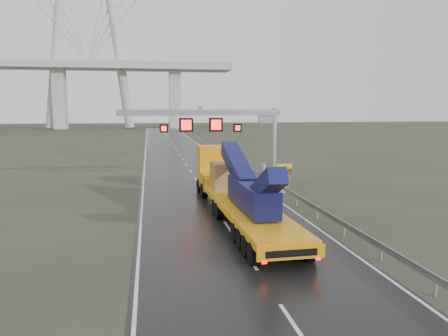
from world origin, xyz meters
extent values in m
plane|color=#313424|center=(0.00, 0.00, 0.00)|extent=(400.00, 400.00, 0.00)
cube|color=black|center=(0.00, 40.00, 0.01)|extent=(11.00, 200.00, 0.02)
cube|color=#9D9C98|center=(6.90, 18.00, 0.15)|extent=(1.20, 1.20, 0.30)
cylinder|color=gray|center=(6.90, 18.00, 3.60)|extent=(0.48, 0.48, 7.20)
cube|color=gray|center=(0.00, 18.00, 6.80)|extent=(14.80, 0.55, 0.55)
cube|color=gray|center=(6.10, 18.00, 6.30)|extent=(1.40, 0.35, 0.90)
cube|color=gray|center=(0.00, 18.00, 7.25)|extent=(0.35, 0.35, 0.35)
cube|color=black|center=(-1.30, 17.95, 5.70)|extent=(1.25, 0.25, 1.25)
cube|color=#FF0C0C|center=(-1.30, 17.81, 5.70)|extent=(0.90, 0.02, 0.90)
cube|color=black|center=(1.40, 17.95, 5.70)|extent=(1.25, 0.25, 1.25)
cube|color=#FF0C0C|center=(1.40, 17.81, 5.70)|extent=(0.90, 0.02, 0.90)
cube|color=black|center=(-3.30, 17.95, 5.40)|extent=(0.75, 0.25, 0.75)
cube|color=#FF0C0C|center=(-3.30, 17.81, 5.40)|extent=(0.54, 0.02, 0.54)
cube|color=black|center=(3.40, 17.95, 5.40)|extent=(0.75, 0.25, 0.75)
cube|color=#FF0C0C|center=(3.40, 17.81, 5.40)|extent=(0.54, 0.02, 0.54)
cube|color=#9D9C98|center=(-35.00, 140.00, 10.50)|extent=(4.00, 6.00, 21.00)
cube|color=#9D9C98|center=(5.00, 140.00, 10.50)|extent=(4.00, 6.00, 21.00)
cube|color=#FFB30E|center=(1.18, 3.94, 1.13)|extent=(3.44, 15.17, 0.38)
cube|color=#FFB30E|center=(1.39, -3.77, 0.92)|extent=(3.13, 0.22, 0.59)
cube|color=black|center=(1.39, -3.84, 0.92)|extent=(2.37, 0.09, 0.32)
cube|color=#FF0505|center=(0.16, -3.88, 0.59)|extent=(0.24, 0.05, 0.13)
cube|color=#FF0505|center=(2.63, -3.81, 0.59)|extent=(0.24, 0.05, 0.13)
cube|color=#FFB30E|center=(0.95, 11.92, 1.56)|extent=(2.84, 1.37, 0.54)
cube|color=#FFB30E|center=(0.90, 13.64, 1.29)|extent=(2.89, 3.31, 1.29)
cube|color=#FFB30E|center=(0.85, 15.58, 2.59)|extent=(2.76, 2.23, 2.80)
cube|color=black|center=(0.82, 16.68, 2.91)|extent=(2.48, 0.12, 1.29)
cube|color=#111852|center=(1.21, 2.86, 2.16)|extent=(1.69, 6.51, 1.51)
cube|color=#111852|center=(1.10, 6.63, 3.45)|extent=(1.25, 5.97, 2.76)
cube|color=#111852|center=(1.28, 0.17, 3.13)|extent=(1.09, 4.30, 2.60)
cylinder|color=gray|center=(1.85, 2.88, 3.13)|extent=(0.33, 0.33, 1.73)
cube|color=#A07A48|center=(1.02, 9.54, 2.29)|extent=(2.44, 2.44, 1.94)
cylinder|color=black|center=(1.31, -0.91, 0.54)|extent=(3.16, 1.17, 1.08)
cylinder|color=black|center=(1.10, 6.63, 0.54)|extent=(3.16, 1.17, 1.08)
cylinder|color=black|center=(0.85, 15.36, 0.59)|extent=(2.94, 1.27, 1.19)
cylinder|color=gray|center=(6.60, 15.27, 1.19)|extent=(0.08, 0.08, 2.39)
cylinder|color=gray|center=(7.60, 15.27, 1.19)|extent=(0.08, 0.08, 2.39)
cube|color=yellow|center=(7.10, 15.27, 2.14)|extent=(1.39, 0.09, 0.40)
cube|color=#542618|center=(7.10, 15.27, 1.64)|extent=(1.39, 0.09, 0.45)
cube|color=red|center=(6.53, 14.00, 0.53)|extent=(0.69, 0.49, 1.06)
camera|label=1|loc=(-4.61, -21.35, 7.17)|focal=35.00mm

